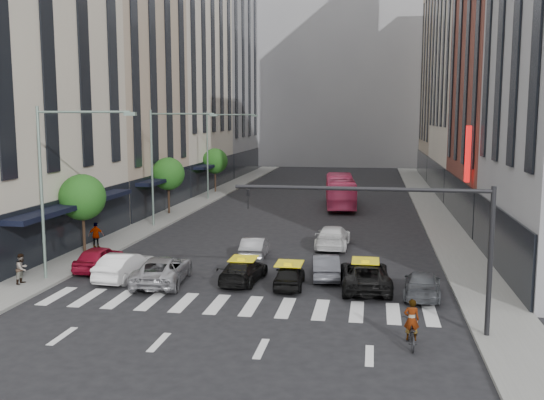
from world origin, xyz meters
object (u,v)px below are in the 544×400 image
at_px(bus, 340,191).
at_px(pedestrian_near, 22,269).
at_px(streetlamp_near, 57,170).
at_px(taxi_left, 244,271).
at_px(streetlamp_mid, 163,152).
at_px(motorcycle, 411,334).
at_px(car_white_front, 124,266).
at_px(car_red, 99,258).
at_px(streetlamp_far, 216,143).
at_px(taxi_center, 289,276).
at_px(pedestrian_far, 96,235).

bearing_deg(bus, pedestrian_near, 59.70).
distance_m(streetlamp_near, taxi_left, 10.91).
relative_size(streetlamp_mid, motorcycle, 4.72).
bearing_deg(car_white_front, car_red, -31.56).
bearing_deg(pedestrian_near, bus, -23.26).
distance_m(streetlamp_far, motorcycle, 42.50).
distance_m(car_white_front, motorcycle, 16.26).
distance_m(car_white_front, pedestrian_near, 5.09).
bearing_deg(pedestrian_near, taxi_center, -79.20).
bearing_deg(pedestrian_far, bus, -135.31).
height_order(taxi_center, pedestrian_near, pedestrian_near).
relative_size(streetlamp_near, pedestrian_far, 5.33).
height_order(streetlamp_far, car_white_front, streetlamp_far).
relative_size(bus, pedestrian_near, 7.03).
distance_m(streetlamp_near, car_red, 5.87).
xyz_separation_m(taxi_center, motorcycle, (5.63, -7.17, -0.11)).
bearing_deg(taxi_left, motorcycle, 141.73).
height_order(car_white_front, pedestrian_far, pedestrian_far).
bearing_deg(pedestrian_near, car_white_front, -62.27).
height_order(car_red, bus, bus).
bearing_deg(taxi_center, streetlamp_far, -71.41).
bearing_deg(car_red, motorcycle, 151.29).
height_order(bus, pedestrian_near, bus).
bearing_deg(pedestrian_far, car_red, 105.29).
height_order(streetlamp_mid, pedestrian_near, streetlamp_mid).
bearing_deg(motorcycle, streetlamp_near, -21.92).
bearing_deg(taxi_center, streetlamp_near, 1.69).
height_order(car_white_front, pedestrian_near, pedestrian_near).
xyz_separation_m(streetlamp_near, car_red, (0.84, 2.58, -5.21)).
xyz_separation_m(taxi_left, pedestrian_far, (-11.04, 5.90, 0.37)).
bearing_deg(taxi_left, pedestrian_near, 18.90).
bearing_deg(bus, car_white_front, 65.80).
relative_size(streetlamp_mid, pedestrian_far, 5.33).
relative_size(streetlamp_far, car_red, 2.20).
height_order(car_white_front, taxi_left, car_white_front).
distance_m(streetlamp_mid, car_red, 14.42).
distance_m(streetlamp_far, taxi_left, 32.43).
relative_size(car_red, car_white_front, 0.94).
height_order(streetlamp_mid, car_red, streetlamp_mid).
bearing_deg(taxi_left, bus, -91.79).
height_order(car_red, motorcycle, car_red).
distance_m(bus, pedestrian_near, 33.87).
relative_size(car_red, pedestrian_near, 2.62).
relative_size(streetlamp_far, pedestrian_far, 5.33).
height_order(streetlamp_near, car_white_front, streetlamp_near).
distance_m(streetlamp_near, pedestrian_near, 5.35).
bearing_deg(taxi_center, streetlamp_mid, -54.14).
xyz_separation_m(car_red, taxi_center, (11.10, -1.73, -0.09)).
bearing_deg(streetlamp_near, motorcycle, -19.77).
height_order(bus, pedestrian_far, bus).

